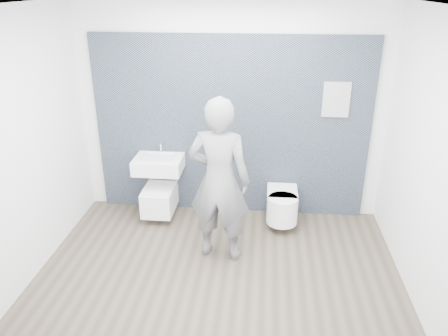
# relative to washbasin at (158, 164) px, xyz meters

# --- Properties ---
(ground) EXTENTS (4.00, 4.00, 0.00)m
(ground) POSITION_rel_washbasin_xyz_m (0.93, -1.20, -0.76)
(ground) COLOR brown
(ground) RESTS_ON ground
(room_shell) EXTENTS (4.00, 4.00, 4.00)m
(room_shell) POSITION_rel_washbasin_xyz_m (0.93, -1.20, 0.98)
(room_shell) COLOR white
(room_shell) RESTS_ON ground
(tile_wall) EXTENTS (3.60, 0.06, 2.40)m
(tile_wall) POSITION_rel_washbasin_xyz_m (0.93, 0.27, -0.76)
(tile_wall) COLOR black
(tile_wall) RESTS_ON ground
(washbasin) EXTENTS (0.63, 0.47, 0.47)m
(washbasin) POSITION_rel_washbasin_xyz_m (0.00, 0.00, 0.00)
(washbasin) COLOR white
(washbasin) RESTS_ON ground
(toilet_square) EXTENTS (0.40, 0.58, 0.78)m
(toilet_square) POSITION_rel_washbasin_xyz_m (-0.00, -0.05, -0.47)
(toilet_square) COLOR white
(toilet_square) RESTS_ON ground
(toilet_rounded) EXTENTS (0.40, 0.67, 0.36)m
(toilet_rounded) POSITION_rel_washbasin_xyz_m (1.64, -0.10, -0.47)
(toilet_rounded) COLOR white
(toilet_rounded) RESTS_ON ground
(info_placard) EXTENTS (0.33, 0.03, 0.44)m
(info_placard) POSITION_rel_washbasin_xyz_m (2.25, 0.22, -0.76)
(info_placard) COLOR silver
(info_placard) RESTS_ON ground
(visitor) EXTENTS (0.75, 0.55, 1.91)m
(visitor) POSITION_rel_washbasin_xyz_m (0.90, -0.87, 0.20)
(visitor) COLOR slate
(visitor) RESTS_ON ground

